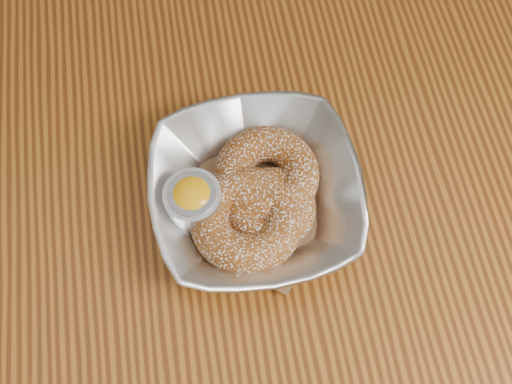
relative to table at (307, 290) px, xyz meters
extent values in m
plane|color=#565659|center=(0.00, 0.00, -0.65)|extent=(4.00, 4.00, 0.00)
cube|color=brown|center=(0.00, 0.00, 0.08)|extent=(1.20, 0.80, 0.04)
imported|color=silver|center=(-0.05, 0.07, 0.12)|extent=(0.21, 0.21, 0.05)
cube|color=brown|center=(-0.05, 0.07, 0.11)|extent=(0.20, 0.20, 0.00)
torus|color=brown|center=(-0.03, 0.09, 0.13)|extent=(0.14, 0.14, 0.04)
torus|color=brown|center=(-0.03, 0.05, 0.12)|extent=(0.12, 0.12, 0.03)
torus|color=brown|center=(-0.06, 0.05, 0.13)|extent=(0.14, 0.14, 0.04)
cylinder|color=silver|center=(-0.11, 0.07, 0.13)|extent=(0.06, 0.06, 0.05)
cylinder|color=gray|center=(-0.11, 0.07, 0.14)|extent=(0.05, 0.05, 0.05)
ellipsoid|color=#FFA907|center=(-0.11, 0.07, 0.15)|extent=(0.04, 0.04, 0.03)
camera|label=1|loc=(-0.09, -0.16, 0.66)|focal=42.00mm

